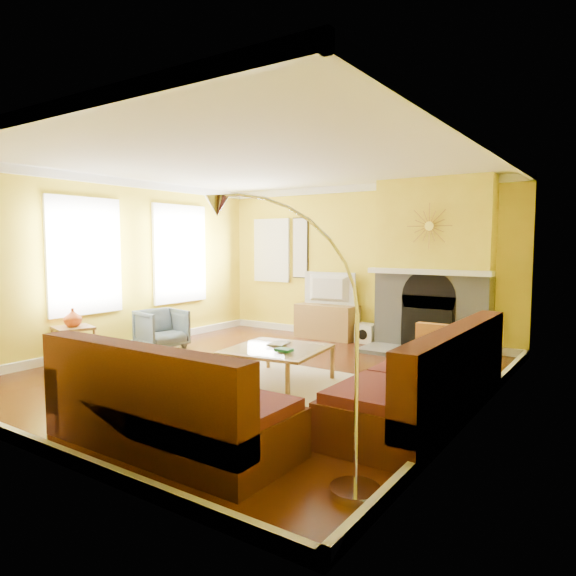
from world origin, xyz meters
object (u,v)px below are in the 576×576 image
Objects in this scene: coffee_table at (277,365)px; arc_lamp at (287,337)px; armchair at (162,329)px; media_console at (327,321)px; side_table at (74,346)px; sectional_sofa at (305,365)px.

arc_lamp reaches higher than coffee_table.
media_console is at bearing -24.95° from armchair.
armchair is at bearing 148.23° from arc_lamp.
armchair reaches higher than coffee_table.
media_console reaches higher than side_table.
sectional_sofa is 3.46× the size of media_console.
media_console is 5.51m from arc_lamp.
arc_lamp is at bearing -62.54° from sectional_sofa.
media_console is at bearing 116.51° from sectional_sofa.
coffee_table is at bearing -90.08° from armchair.
coffee_table is 3.00m from side_table.
sectional_sofa reaches higher than media_console.
coffee_table is at bearing 127.10° from arc_lamp.
sectional_sofa is 1.05m from coffee_table.
armchair reaches higher than side_table.
media_console is at bearing 62.58° from side_table.
sectional_sofa reaches higher than armchair.
sectional_sofa is at bearing -96.84° from armchair.
coffee_table is 2.78m from armchair.
sectional_sofa is at bearing 117.46° from arc_lamp.
sectional_sofa is 7.11× the size of side_table.
armchair is (-3.51, 1.25, -0.13)m from sectional_sofa.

